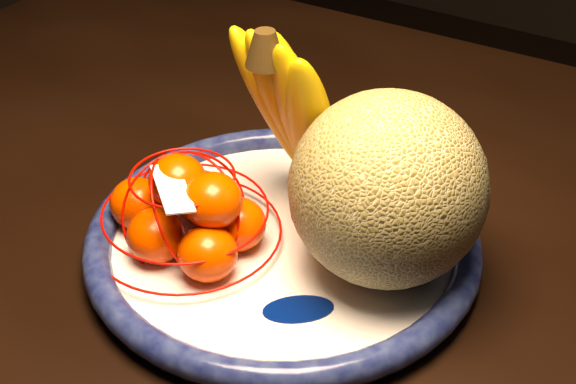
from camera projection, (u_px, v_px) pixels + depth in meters
The scene contains 6 objects.
dining_table at pixel (361, 261), 0.94m from camera, with size 1.55×0.95×0.77m.
fruit_bowl at pixel (283, 240), 0.82m from camera, with size 0.40×0.40×0.03m.
cantaloupe at pixel (387, 189), 0.73m from camera, with size 0.18×0.18×0.18m, color olive.
banana_bunch at pixel (298, 110), 0.81m from camera, with size 0.15×0.15×0.23m.
mandarin_bag at pixel (189, 214), 0.79m from camera, with size 0.25×0.25×0.12m.
price_tag at pixel (172, 188), 0.75m from camera, with size 0.07×0.03×0.00m, color white.
Camera 1 is at (0.23, -0.67, 1.30)m, focal length 50.00 mm.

